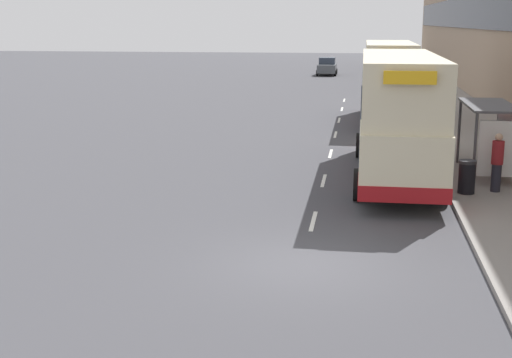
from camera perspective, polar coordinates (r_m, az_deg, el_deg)
ground_plane at (r=16.37m, az=3.72°, el=-6.85°), size 220.00×220.00×0.00m
pavement at (r=54.42m, az=14.08°, el=6.51°), size 5.00×93.00×0.14m
terrace_facade at (r=54.70m, az=18.74°, el=13.31°), size 3.10×93.00×13.58m
lane_mark_0 at (r=19.83m, az=4.61°, el=-3.37°), size 0.12×2.00×0.01m
lane_mark_1 at (r=24.85m, az=5.44°, el=-0.12°), size 0.12×2.00×0.01m
lane_mark_2 at (r=29.93m, az=5.98°, el=2.03°), size 0.12×2.00×0.01m
lane_mark_3 at (r=35.03m, az=6.37°, el=3.56°), size 0.12×2.00×0.01m
lane_mark_4 at (r=40.16m, az=6.66°, el=4.69°), size 0.12×2.00×0.01m
lane_mark_5 at (r=45.30m, az=6.89°, el=5.57°), size 0.12×2.00×0.01m
lane_mark_6 at (r=50.45m, az=7.07°, el=6.27°), size 0.12×2.00×0.01m
bus_shelter at (r=25.81m, az=18.57°, el=3.97°), size 1.60×4.20×2.48m
double_decker_bus_near at (r=25.24m, az=11.28°, el=5.14°), size 2.85×11.12×4.30m
double_decker_bus_ahead at (r=39.63m, az=10.56°, el=7.78°), size 2.85×10.29×4.30m
car_0 at (r=74.03m, az=5.71°, el=8.95°), size 2.03×4.29×1.78m
pedestrian_1 at (r=29.48m, az=19.81°, el=3.16°), size 0.33×0.33×1.69m
pedestrian_3 at (r=26.50m, az=19.12°, el=2.38°), size 0.36×0.36×1.83m
pedestrian_4 at (r=23.64m, az=18.73°, el=1.30°), size 0.37×0.37×1.86m
litter_bin at (r=23.20m, az=16.52°, el=0.18°), size 0.55×0.55×1.05m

